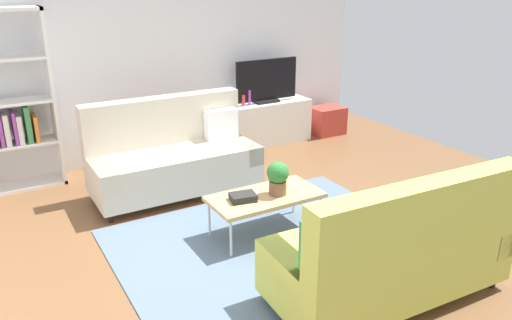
% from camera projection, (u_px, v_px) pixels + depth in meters
% --- Properties ---
extents(ground_plane, '(7.68, 7.68, 0.00)m').
position_uv_depth(ground_plane, '(260.00, 235.00, 4.97)').
color(ground_plane, brown).
extents(wall_far, '(6.40, 0.12, 2.90)m').
position_uv_depth(wall_far, '(155.00, 52.00, 6.74)').
color(wall_far, silver).
rests_on(wall_far, ground_plane).
extents(area_rug, '(2.90, 2.20, 0.01)m').
position_uv_depth(area_rug, '(271.00, 242.00, 4.81)').
color(area_rug, slate).
rests_on(area_rug, ground_plane).
extents(couch_beige, '(1.90, 0.84, 1.10)m').
position_uv_depth(couch_beige, '(174.00, 156.00, 5.82)').
color(couch_beige, beige).
rests_on(couch_beige, ground_plane).
extents(couch_green, '(1.94, 0.93, 1.10)m').
position_uv_depth(couch_green, '(392.00, 251.00, 3.83)').
color(couch_green, '#C1CC51').
rests_on(couch_green, ground_plane).
extents(coffee_table, '(1.10, 0.56, 0.42)m').
position_uv_depth(coffee_table, '(265.00, 197.00, 4.86)').
color(coffee_table, tan).
rests_on(coffee_table, ground_plane).
extents(tv_console, '(1.40, 0.44, 0.64)m').
position_uv_depth(tv_console, '(266.00, 123.00, 7.59)').
color(tv_console, silver).
rests_on(tv_console, ground_plane).
extents(tv, '(1.00, 0.20, 0.64)m').
position_uv_depth(tv, '(267.00, 82.00, 7.35)').
color(tv, black).
rests_on(tv, tv_console).
extents(bookshelf, '(1.10, 0.36, 2.10)m').
position_uv_depth(bookshelf, '(3.00, 111.00, 5.72)').
color(bookshelf, white).
rests_on(bookshelf, ground_plane).
extents(storage_trunk, '(0.52, 0.40, 0.44)m').
position_uv_depth(storage_trunk, '(327.00, 120.00, 8.06)').
color(storage_trunk, '#B2382D').
rests_on(storage_trunk, ground_plane).
extents(potted_plant, '(0.22, 0.22, 0.33)m').
position_uv_depth(potted_plant, '(278.00, 177.00, 4.81)').
color(potted_plant, brown).
rests_on(potted_plant, coffee_table).
extents(table_book_0, '(0.27, 0.23, 0.03)m').
position_uv_depth(table_book_0, '(243.00, 199.00, 4.74)').
color(table_book_0, '#262626').
rests_on(table_book_0, coffee_table).
extents(table_book_1, '(0.27, 0.22, 0.04)m').
position_uv_depth(table_book_1, '(243.00, 196.00, 4.73)').
color(table_book_1, '#262626').
rests_on(table_book_1, table_book_0).
extents(vase_0, '(0.12, 0.12, 0.14)m').
position_uv_depth(vase_0, '(230.00, 101.00, 7.22)').
color(vase_0, silver).
rests_on(vase_0, tv_console).
extents(bottle_0, '(0.05, 0.05, 0.16)m').
position_uv_depth(bottle_0, '(243.00, 100.00, 7.22)').
color(bottle_0, red).
rests_on(bottle_0, tv_console).
extents(bottle_1, '(0.04, 0.04, 0.22)m').
position_uv_depth(bottle_1, '(249.00, 98.00, 7.26)').
color(bottle_1, purple).
rests_on(bottle_1, tv_console).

